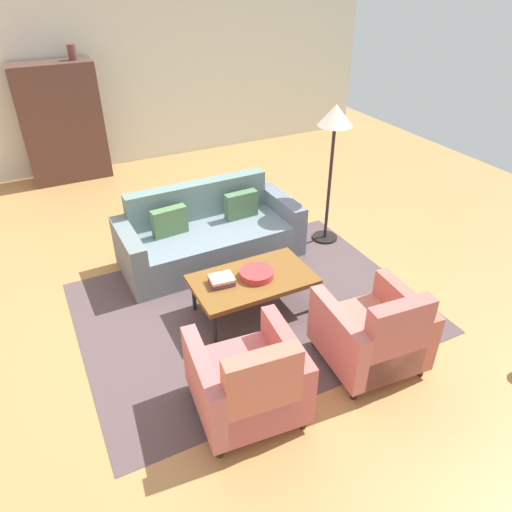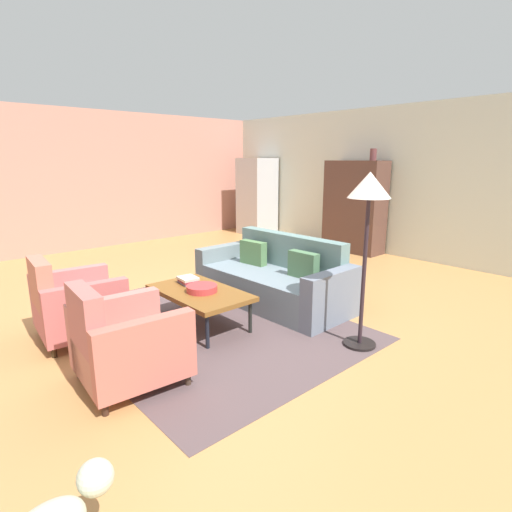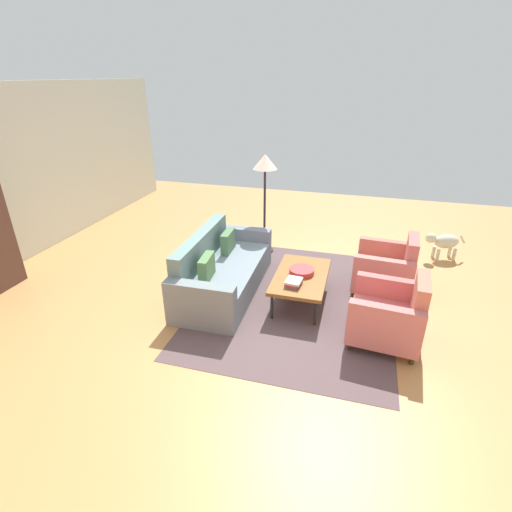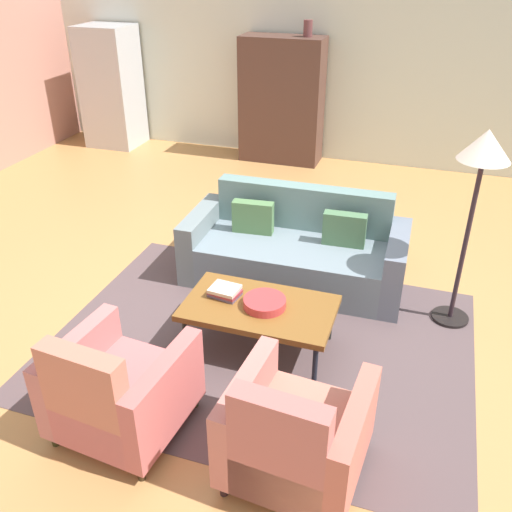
{
  "view_description": "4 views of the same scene",
  "coord_description": "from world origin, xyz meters",
  "px_view_note": "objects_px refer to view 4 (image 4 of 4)",
  "views": [
    {
      "loc": [
        -1.51,
        -3.98,
        3.11
      ],
      "look_at": [
        0.3,
        -0.37,
        0.54
      ],
      "focal_mm": 33.23,
      "sensor_mm": 36.0,
      "label": 1
    },
    {
      "loc": [
        3.79,
        -2.93,
        1.84
      ],
      "look_at": [
        0.4,
        0.11,
        0.74
      ],
      "focal_mm": 28.47,
      "sensor_mm": 36.0,
      "label": 2
    },
    {
      "loc": [
        -4.43,
        -1.18,
        2.89
      ],
      "look_at": [
        -0.08,
        0.04,
        0.74
      ],
      "focal_mm": 26.91,
      "sensor_mm": 36.0,
      "label": 3
    },
    {
      "loc": [
        1.3,
        -3.98,
        2.91
      ],
      "look_at": [
        0.06,
        -0.23,
        0.68
      ],
      "focal_mm": 38.76,
      "sensor_mm": 36.0,
      "label": 4
    }
  ],
  "objects_px": {
    "armchair_left": "(117,394)",
    "floor_lamp": "(482,165)",
    "refrigerator": "(111,87)",
    "book_stack": "(225,291)",
    "cabinet": "(282,101)",
    "vase_tall": "(308,28)",
    "couch": "(296,250)",
    "armchair_right": "(294,438)",
    "fruit_bowl": "(265,303)",
    "coffee_table": "(259,309)"
  },
  "relations": [
    {
      "from": "armchair_left",
      "to": "floor_lamp",
      "type": "distance_m",
      "value": 3.15
    },
    {
      "from": "armchair_right",
      "to": "couch",
      "type": "bearing_deg",
      "value": 108.76
    },
    {
      "from": "cabinet",
      "to": "fruit_bowl",
      "type": "bearing_deg",
      "value": -75.61
    },
    {
      "from": "book_stack",
      "to": "vase_tall",
      "type": "relative_size",
      "value": 1.24
    },
    {
      "from": "couch",
      "to": "fruit_bowl",
      "type": "distance_m",
      "value": 1.2
    },
    {
      "from": "book_stack",
      "to": "floor_lamp",
      "type": "bearing_deg",
      "value": 25.39
    },
    {
      "from": "floor_lamp",
      "to": "fruit_bowl",
      "type": "bearing_deg",
      "value": -148.07
    },
    {
      "from": "armchair_right",
      "to": "refrigerator",
      "type": "distance_m",
      "value": 7.15
    },
    {
      "from": "couch",
      "to": "fruit_bowl",
      "type": "xyz_separation_m",
      "value": [
        0.05,
        -1.19,
        0.16
      ]
    },
    {
      "from": "armchair_right",
      "to": "vase_tall",
      "type": "xyz_separation_m",
      "value": [
        -1.35,
        5.63,
        1.57
      ]
    },
    {
      "from": "vase_tall",
      "to": "refrigerator",
      "type": "relative_size",
      "value": 0.12
    },
    {
      "from": "vase_tall",
      "to": "armchair_right",
      "type": "bearing_deg",
      "value": -76.55
    },
    {
      "from": "coffee_table",
      "to": "vase_tall",
      "type": "distance_m",
      "value": 4.78
    },
    {
      "from": "couch",
      "to": "refrigerator",
      "type": "height_order",
      "value": "refrigerator"
    },
    {
      "from": "coffee_table",
      "to": "armchair_right",
      "type": "xyz_separation_m",
      "value": [
        0.59,
        -1.17,
        -0.03
      ]
    },
    {
      "from": "cabinet",
      "to": "armchair_left",
      "type": "bearing_deg",
      "value": -84.98
    },
    {
      "from": "armchair_left",
      "to": "vase_tall",
      "type": "relative_size",
      "value": 4.02
    },
    {
      "from": "floor_lamp",
      "to": "book_stack",
      "type": "bearing_deg",
      "value": -154.61
    },
    {
      "from": "couch",
      "to": "floor_lamp",
      "type": "bearing_deg",
      "value": 168.18
    },
    {
      "from": "fruit_bowl",
      "to": "book_stack",
      "type": "xyz_separation_m",
      "value": [
        -0.36,
        0.05,
        0.0
      ]
    },
    {
      "from": "refrigerator",
      "to": "floor_lamp",
      "type": "xyz_separation_m",
      "value": [
        5.39,
        -3.46,
        0.52
      ]
    },
    {
      "from": "armchair_left",
      "to": "armchair_right",
      "type": "height_order",
      "value": "same"
    },
    {
      "from": "cabinet",
      "to": "coffee_table",
      "type": "bearing_deg",
      "value": -76.15
    },
    {
      "from": "coffee_table",
      "to": "cabinet",
      "type": "xyz_separation_m",
      "value": [
        -1.1,
        4.47,
        0.53
      ]
    },
    {
      "from": "couch",
      "to": "armchair_left",
      "type": "distance_m",
      "value": 2.43
    },
    {
      "from": "coffee_table",
      "to": "book_stack",
      "type": "xyz_separation_m",
      "value": [
        -0.31,
        0.05,
        0.08
      ]
    },
    {
      "from": "armchair_left",
      "to": "floor_lamp",
      "type": "height_order",
      "value": "floor_lamp"
    },
    {
      "from": "armchair_left",
      "to": "vase_tall",
      "type": "xyz_separation_m",
      "value": [
        -0.15,
        5.63,
        1.57
      ]
    },
    {
      "from": "vase_tall",
      "to": "couch",
      "type": "bearing_deg",
      "value": -77.11
    },
    {
      "from": "fruit_bowl",
      "to": "vase_tall",
      "type": "distance_m",
      "value": 4.76
    },
    {
      "from": "coffee_table",
      "to": "vase_tall",
      "type": "bearing_deg",
      "value": 99.56
    },
    {
      "from": "armchair_left",
      "to": "book_stack",
      "type": "distance_m",
      "value": 1.25
    },
    {
      "from": "cabinet",
      "to": "floor_lamp",
      "type": "distance_m",
      "value": 4.44
    },
    {
      "from": "couch",
      "to": "vase_tall",
      "type": "relative_size",
      "value": 9.67
    },
    {
      "from": "couch",
      "to": "cabinet",
      "type": "relative_size",
      "value": 1.18
    },
    {
      "from": "armchair_left",
      "to": "floor_lamp",
      "type": "xyz_separation_m",
      "value": [
        2.1,
        2.07,
        1.1
      ]
    },
    {
      "from": "book_stack",
      "to": "refrigerator",
      "type": "height_order",
      "value": "refrigerator"
    },
    {
      "from": "fruit_bowl",
      "to": "floor_lamp",
      "type": "relative_size",
      "value": 0.2
    },
    {
      "from": "cabinet",
      "to": "vase_tall",
      "type": "relative_size",
      "value": 8.22
    },
    {
      "from": "fruit_bowl",
      "to": "cabinet",
      "type": "height_order",
      "value": "cabinet"
    },
    {
      "from": "couch",
      "to": "armchair_right",
      "type": "height_order",
      "value": "armchair_right"
    },
    {
      "from": "cabinet",
      "to": "refrigerator",
      "type": "relative_size",
      "value": 0.97
    },
    {
      "from": "couch",
      "to": "cabinet",
      "type": "bearing_deg",
      "value": -72.58
    },
    {
      "from": "armchair_right",
      "to": "book_stack",
      "type": "height_order",
      "value": "armchair_right"
    },
    {
      "from": "fruit_bowl",
      "to": "book_stack",
      "type": "bearing_deg",
      "value": 172.52
    },
    {
      "from": "coffee_table",
      "to": "floor_lamp",
      "type": "xyz_separation_m",
      "value": [
        1.49,
        0.9,
        1.07
      ]
    },
    {
      "from": "armchair_right",
      "to": "cabinet",
      "type": "height_order",
      "value": "cabinet"
    },
    {
      "from": "coffee_table",
      "to": "floor_lamp",
      "type": "distance_m",
      "value": 2.05
    },
    {
      "from": "book_stack",
      "to": "refrigerator",
      "type": "relative_size",
      "value": 0.15
    },
    {
      "from": "armchair_right",
      "to": "vase_tall",
      "type": "distance_m",
      "value": 6.0
    }
  ]
}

